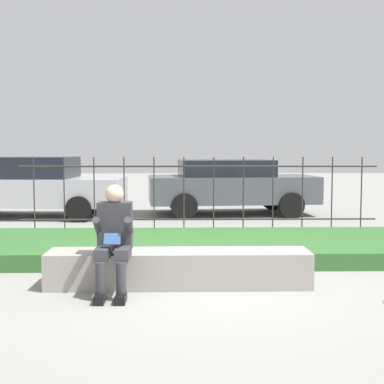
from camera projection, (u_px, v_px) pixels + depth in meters
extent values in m
plane|color=gray|center=(210.00, 286.00, 6.34)|extent=(60.00, 60.00, 0.00)
cube|color=gray|center=(179.00, 268.00, 6.32)|extent=(3.09, 0.57, 0.42)
cube|color=slate|center=(179.00, 282.00, 6.33)|extent=(2.96, 0.52, 0.08)
cube|color=black|center=(100.00, 299.00, 5.63)|extent=(0.11, 0.26, 0.09)
cylinder|color=#38383D|center=(100.00, 278.00, 5.67)|extent=(0.11, 0.11, 0.33)
cube|color=#38383D|center=(103.00, 253.00, 5.87)|extent=(0.15, 0.42, 0.13)
cube|color=black|center=(121.00, 298.00, 5.64)|extent=(0.11, 0.26, 0.09)
cylinder|color=#38383D|center=(121.00, 277.00, 5.68)|extent=(0.11, 0.11, 0.33)
cube|color=#38383D|center=(123.00, 253.00, 5.87)|extent=(0.15, 0.42, 0.13)
cube|color=#333338|center=(115.00, 226.00, 6.06)|extent=(0.38, 0.24, 0.54)
sphere|color=#DBB293|center=(114.00, 194.00, 6.01)|extent=(0.21, 0.21, 0.21)
cylinder|color=#333338|center=(98.00, 226.00, 5.89)|extent=(0.08, 0.29, 0.24)
cylinder|color=#333338|center=(129.00, 226.00, 5.90)|extent=(0.08, 0.29, 0.24)
cube|color=#335689|center=(112.00, 239.00, 5.81)|extent=(0.18, 0.09, 0.13)
cube|color=#33662D|center=(203.00, 247.00, 8.25)|extent=(8.74, 2.44, 0.24)
cylinder|color=#332D28|center=(199.00, 219.00, 10.10)|extent=(6.74, 0.03, 0.03)
cylinder|color=#332D28|center=(199.00, 166.00, 10.02)|extent=(6.74, 0.03, 0.03)
cylinder|color=#332D28|center=(34.00, 196.00, 9.99)|extent=(0.02, 0.02, 1.47)
cylinder|color=#332D28|center=(64.00, 196.00, 10.01)|extent=(0.02, 0.02, 1.47)
cylinder|color=#332D28|center=(94.00, 196.00, 10.02)|extent=(0.02, 0.02, 1.47)
cylinder|color=#332D28|center=(124.00, 196.00, 10.03)|extent=(0.02, 0.02, 1.47)
cylinder|color=#332D28|center=(154.00, 196.00, 10.04)|extent=(0.02, 0.02, 1.47)
cylinder|color=#332D28|center=(184.00, 196.00, 10.06)|extent=(0.02, 0.02, 1.47)
cylinder|color=#332D28|center=(214.00, 196.00, 10.07)|extent=(0.02, 0.02, 1.47)
cylinder|color=#332D28|center=(243.00, 196.00, 10.08)|extent=(0.02, 0.02, 1.47)
cylinder|color=#332D28|center=(273.00, 196.00, 10.09)|extent=(0.02, 0.02, 1.47)
cylinder|color=#332D28|center=(302.00, 196.00, 10.11)|extent=(0.02, 0.02, 1.47)
cylinder|color=#332D28|center=(332.00, 196.00, 10.12)|extent=(0.02, 0.02, 1.47)
cylinder|color=#332D28|center=(361.00, 196.00, 10.13)|extent=(0.02, 0.02, 1.47)
cube|color=#B7B7BC|center=(30.00, 191.00, 12.76)|extent=(4.49, 2.01, 0.65)
cube|color=black|center=(23.00, 167.00, 12.72)|extent=(2.49, 1.70, 0.50)
cylinder|color=black|center=(79.00, 209.00, 11.87)|extent=(0.59, 0.23, 0.58)
cylinder|color=black|center=(95.00, 201.00, 13.64)|extent=(0.59, 0.23, 0.58)
cube|color=#4C5156|center=(232.00, 189.00, 13.28)|extent=(4.22, 2.12, 0.65)
cube|color=black|center=(225.00, 168.00, 13.22)|extent=(2.37, 1.75, 0.40)
cylinder|color=black|center=(291.00, 205.00, 12.57)|extent=(0.62, 0.25, 0.61)
cylinder|color=black|center=(272.00, 198.00, 14.31)|extent=(0.62, 0.25, 0.61)
cylinder|color=black|center=(184.00, 206.00, 12.30)|extent=(0.62, 0.25, 0.61)
cylinder|color=black|center=(178.00, 199.00, 14.04)|extent=(0.62, 0.25, 0.61)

